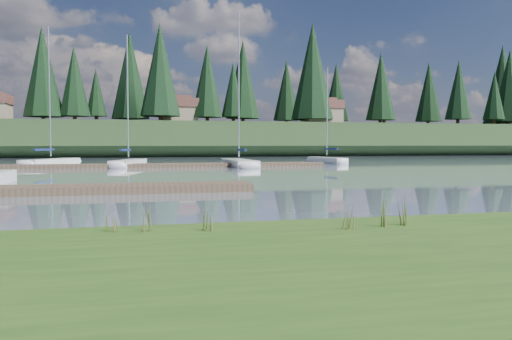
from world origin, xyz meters
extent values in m
plane|color=gray|center=(0.00, 30.00, 0.00)|extent=(200.00, 200.00, 0.00)
cube|color=#2E4F18|center=(0.00, -6.00, 0.17)|extent=(60.00, 9.00, 0.35)
cube|color=#1F3319|center=(0.00, 73.00, 2.50)|extent=(200.00, 20.00, 5.00)
cube|color=#4C3D2C|center=(-4.00, 9.00, 0.15)|extent=(16.00, 2.00, 0.30)
cube|color=#4C3D2C|center=(2.00, 30.00, 0.15)|extent=(26.00, 2.20, 0.30)
cube|color=silver|center=(-7.94, 35.99, 0.22)|extent=(4.30, 7.39, 0.70)
ellipsoid|color=silver|center=(-6.57, 39.37, 0.22)|extent=(2.23, 2.45, 0.70)
cylinder|color=silver|center=(-7.94, 35.99, 6.51)|extent=(0.12, 0.12, 11.42)
cube|color=navy|center=(-8.32, 35.06, 1.40)|extent=(1.28, 2.77, 0.20)
cube|color=silver|center=(-1.21, 31.94, 0.22)|extent=(3.10, 6.59, 0.70)
ellipsoid|color=silver|center=(-0.36, 35.04, 0.22)|extent=(1.82, 2.06, 0.70)
cylinder|color=silver|center=(-1.21, 31.94, 5.86)|extent=(0.12, 0.12, 10.13)
cube|color=navy|center=(-1.44, 31.09, 1.40)|extent=(0.87, 2.52, 0.20)
cube|color=silver|center=(7.87, 30.15, 0.22)|extent=(1.80, 7.85, 0.70)
ellipsoid|color=silver|center=(7.86, 34.07, 0.22)|extent=(1.72, 2.14, 0.70)
cylinder|color=silver|center=(7.87, 30.15, 6.83)|extent=(0.12, 0.12, 12.06)
cube|color=navy|center=(7.88, 29.08, 1.40)|extent=(0.21, 3.12, 0.20)
cube|color=silver|center=(17.68, 35.00, 0.22)|extent=(2.30, 5.70, 0.70)
ellipsoid|color=silver|center=(17.16, 37.73, 0.22)|extent=(1.48, 1.72, 0.70)
cylinder|color=silver|center=(17.68, 35.00, 5.09)|extent=(0.12, 0.12, 8.57)
cube|color=navy|center=(17.83, 34.26, 1.40)|extent=(0.62, 2.21, 0.20)
cone|color=#475B23|center=(-0.39, -2.17, 0.66)|extent=(0.03, 0.03, 0.62)
cone|color=brown|center=(-0.28, -2.24, 0.60)|extent=(0.03, 0.03, 0.50)
cone|color=#475B23|center=(-0.33, -2.14, 0.69)|extent=(0.03, 0.03, 0.68)
cone|color=brown|center=(-0.25, -2.20, 0.57)|extent=(0.03, 0.03, 0.43)
cone|color=#475B23|center=(-0.37, -2.25, 0.63)|extent=(0.03, 0.03, 0.56)
cone|color=#475B23|center=(0.64, -2.37, 0.60)|extent=(0.03, 0.03, 0.51)
cone|color=brown|center=(0.75, -2.44, 0.55)|extent=(0.03, 0.03, 0.41)
cone|color=#475B23|center=(0.70, -2.34, 0.63)|extent=(0.03, 0.03, 0.56)
cone|color=brown|center=(0.78, -2.40, 0.53)|extent=(0.03, 0.03, 0.36)
cone|color=#475B23|center=(0.66, -2.45, 0.58)|extent=(0.03, 0.03, 0.46)
cone|color=#475B23|center=(3.86, -2.65, 0.64)|extent=(0.03, 0.03, 0.57)
cone|color=brown|center=(3.97, -2.72, 0.58)|extent=(0.03, 0.03, 0.46)
cone|color=#475B23|center=(3.92, -2.62, 0.66)|extent=(0.03, 0.03, 0.63)
cone|color=brown|center=(4.00, -2.68, 0.55)|extent=(0.03, 0.03, 0.40)
cone|color=#475B23|center=(3.88, -2.73, 0.61)|extent=(0.03, 0.03, 0.51)
cone|color=#475B23|center=(-0.98, -2.05, 0.57)|extent=(0.03, 0.03, 0.45)
cone|color=brown|center=(-0.87, -2.12, 0.53)|extent=(0.03, 0.03, 0.36)
cone|color=#475B23|center=(-0.92, -2.02, 0.60)|extent=(0.03, 0.03, 0.49)
cone|color=brown|center=(-0.84, -2.08, 0.51)|extent=(0.03, 0.03, 0.31)
cone|color=#475B23|center=(-0.96, -2.13, 0.55)|extent=(0.03, 0.03, 0.40)
cone|color=#475B23|center=(3.19, -2.81, 0.56)|extent=(0.03, 0.03, 0.42)
cone|color=brown|center=(3.30, -2.88, 0.52)|extent=(0.03, 0.03, 0.34)
cone|color=#475B23|center=(3.25, -2.78, 0.58)|extent=(0.03, 0.03, 0.47)
cone|color=brown|center=(3.33, -2.84, 0.50)|extent=(0.03, 0.03, 0.30)
cone|color=#475B23|center=(3.21, -2.89, 0.54)|extent=(0.03, 0.03, 0.38)
cone|color=#475B23|center=(4.36, -2.63, 0.64)|extent=(0.03, 0.03, 0.57)
cone|color=brown|center=(4.47, -2.70, 0.58)|extent=(0.03, 0.03, 0.46)
cone|color=#475B23|center=(4.42, -2.60, 0.66)|extent=(0.03, 0.03, 0.63)
cone|color=brown|center=(4.50, -2.66, 0.55)|extent=(0.03, 0.03, 0.40)
cone|color=#475B23|center=(4.38, -2.71, 0.61)|extent=(0.03, 0.03, 0.52)
cube|color=#33281C|center=(0.00, -1.60, 0.07)|extent=(60.00, 0.50, 0.14)
cylinder|color=#382619|center=(-10.00, 72.00, 5.90)|extent=(0.60, 0.60, 1.80)
cone|color=black|center=(-10.00, 72.00, 11.75)|extent=(4.84, 4.84, 11.00)
cylinder|color=#382619|center=(3.00, 66.00, 5.90)|extent=(0.60, 0.60, 1.80)
cone|color=black|center=(3.00, 66.00, 13.10)|extent=(6.16, 6.16, 14.00)
cylinder|color=#382619|center=(15.00, 70.00, 5.90)|extent=(0.60, 0.60, 1.80)
cone|color=black|center=(15.00, 70.00, 10.85)|extent=(3.96, 3.96, 9.00)
cylinder|color=#382619|center=(28.00, 68.00, 5.90)|extent=(0.60, 0.60, 1.80)
cone|color=black|center=(28.00, 68.00, 14.00)|extent=(7.04, 7.04, 16.00)
cylinder|color=#382619|center=(42.00, 71.00, 5.90)|extent=(0.60, 0.60, 1.80)
cone|color=black|center=(42.00, 71.00, 12.20)|extent=(5.28, 5.28, 12.00)
cylinder|color=#382619|center=(55.00, 67.00, 5.90)|extent=(0.60, 0.60, 1.80)
cone|color=black|center=(55.00, 67.00, 11.52)|extent=(4.62, 4.62, 10.50)
cylinder|color=#382619|center=(68.00, 70.00, 5.90)|extent=(0.60, 0.60, 1.80)
cone|color=black|center=(68.00, 70.00, 12.88)|extent=(5.94, 5.94, 13.50)
cube|color=gray|center=(6.00, 71.00, 6.40)|extent=(6.00, 5.00, 2.80)
cube|color=brown|center=(6.00, 71.00, 8.50)|extent=(6.30, 5.30, 1.40)
cube|color=brown|center=(6.00, 71.00, 9.30)|extent=(4.20, 3.60, 0.70)
cube|color=gray|center=(30.00, 69.00, 6.40)|extent=(6.00, 5.00, 2.80)
cube|color=brown|center=(30.00, 69.00, 8.50)|extent=(6.30, 5.30, 1.40)
cube|color=brown|center=(30.00, 69.00, 9.30)|extent=(4.20, 3.60, 0.70)
camera|label=1|loc=(-0.46, -11.14, 1.89)|focal=35.00mm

